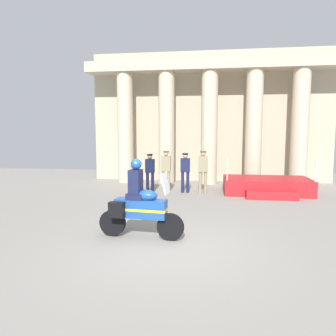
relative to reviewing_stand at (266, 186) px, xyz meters
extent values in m
plane|color=gray|center=(-3.31, -6.71, -0.31)|extent=(28.00, 28.00, 0.00)
cube|color=#B6AB91|center=(-2.41, 3.32, 3.02)|extent=(12.29, 0.30, 6.66)
cylinder|color=beige|center=(-6.64, 2.32, 2.44)|extent=(0.80, 0.80, 5.50)
cylinder|color=beige|center=(-4.52, 2.32, 2.44)|extent=(0.80, 0.80, 5.50)
cylinder|color=beige|center=(-2.41, 2.32, 2.44)|extent=(0.80, 0.80, 5.50)
cylinder|color=beige|center=(-0.29, 2.32, 2.44)|extent=(0.80, 0.80, 5.50)
cylinder|color=beige|center=(1.83, 2.32, 2.44)|extent=(0.80, 0.80, 5.50)
cube|color=#BEB297|center=(-2.41, 2.32, 5.43)|extent=(12.29, 1.00, 0.50)
cube|color=#B21E23|center=(0.00, 0.08, 0.01)|extent=(3.47, 1.97, 0.65)
cube|color=#B21E23|center=(0.00, -1.15, -0.15)|extent=(1.91, 0.50, 0.32)
cylinder|color=silver|center=(-1.65, -0.82, 0.78)|extent=(0.05, 0.05, 0.90)
cylinder|color=silver|center=(1.65, -0.82, 0.78)|extent=(0.05, 0.05, 0.90)
cylinder|color=black|center=(-4.98, -0.28, 0.10)|extent=(0.13, 0.13, 0.83)
cylinder|color=black|center=(-4.76, -0.28, 0.10)|extent=(0.13, 0.13, 0.83)
cube|color=black|center=(-4.87, -0.28, 0.81)|extent=(0.38, 0.22, 0.58)
sphere|color=#997056|center=(-4.87, -0.28, 1.20)|extent=(0.21, 0.21, 0.21)
cylinder|color=black|center=(-4.87, -0.28, 1.28)|extent=(0.24, 0.24, 0.06)
cylinder|color=gray|center=(-4.29, -0.22, 0.13)|extent=(0.13, 0.13, 0.89)
cylinder|color=gray|center=(-4.07, -0.22, 0.13)|extent=(0.13, 0.13, 0.89)
cube|color=gray|center=(-4.18, -0.22, 0.90)|extent=(0.38, 0.22, 0.65)
sphere|color=tan|center=(-4.18, -0.22, 1.33)|extent=(0.21, 0.21, 0.21)
cylinder|color=brown|center=(-4.18, -0.22, 1.41)|extent=(0.24, 0.24, 0.06)
cylinder|color=#191E42|center=(-3.47, -0.26, 0.13)|extent=(0.13, 0.13, 0.88)
cylinder|color=#191E42|center=(-3.25, -0.26, 0.13)|extent=(0.13, 0.13, 0.88)
cube|color=#191E42|center=(-3.36, -0.26, 0.86)|extent=(0.38, 0.22, 0.57)
sphere|color=tan|center=(-3.36, -0.26, 1.25)|extent=(0.21, 0.21, 0.21)
cylinder|color=black|center=(-3.36, -0.26, 1.32)|extent=(0.24, 0.24, 0.06)
cylinder|color=gray|center=(-2.73, -0.36, 0.14)|extent=(0.13, 0.13, 0.91)
cylinder|color=gray|center=(-2.51, -0.36, 0.14)|extent=(0.13, 0.13, 0.91)
cube|color=gray|center=(-2.62, -0.36, 0.92)|extent=(0.38, 0.22, 0.65)
sphere|color=tan|center=(-2.62, -0.36, 1.35)|extent=(0.21, 0.21, 0.21)
cylinder|color=brown|center=(-2.62, -0.36, 1.43)|extent=(0.24, 0.24, 0.06)
cylinder|color=black|center=(-3.21, -6.22, 0.01)|extent=(0.65, 0.17, 0.64)
cylinder|color=black|center=(-4.65, -6.07, 0.01)|extent=(0.65, 0.21, 0.64)
cube|color=#1E4C99|center=(-3.93, -6.14, 0.41)|extent=(1.27, 0.45, 0.44)
ellipsoid|color=#1E4C99|center=(-3.78, -6.16, 0.73)|extent=(0.55, 0.37, 0.26)
cube|color=yellow|center=(-3.93, -6.14, 0.39)|extent=(1.29, 0.46, 0.06)
cube|color=silver|center=(-3.34, -6.20, 1.03)|extent=(0.20, 0.41, 0.47)
cube|color=black|center=(-4.40, -5.83, 0.41)|extent=(0.38, 0.22, 0.36)
cube|color=black|center=(-4.46, -6.35, 0.41)|extent=(0.38, 0.22, 0.36)
cube|color=#191E42|center=(-4.05, -6.13, 0.70)|extent=(0.43, 0.38, 0.14)
cube|color=#191E42|center=(-4.05, -6.13, 1.05)|extent=(0.30, 0.38, 0.56)
sphere|color=#1E4C99|center=(-4.03, -6.13, 1.46)|extent=(0.26, 0.26, 0.26)
cube|color=brown|center=(-5.27, -0.18, -0.13)|extent=(0.10, 0.32, 0.36)
camera|label=1|loc=(-2.30, -13.22, 2.17)|focal=33.37mm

